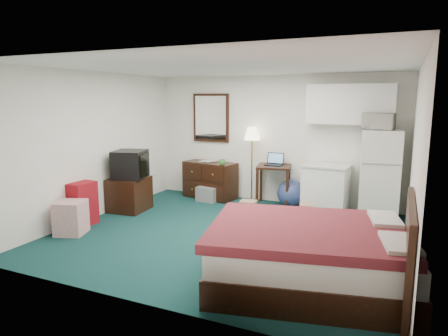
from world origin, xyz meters
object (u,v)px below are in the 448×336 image
at_px(floor_lamp, 252,165).
at_px(suitcase, 83,204).
at_px(fridge, 379,174).
at_px(bed, 309,256).
at_px(kitchen_counter, 326,189).
at_px(tv_stand, 129,194).
at_px(dresser, 210,180).
at_px(desk, 274,185).

bearing_deg(floor_lamp, suitcase, -127.74).
relative_size(fridge, bed, 0.74).
height_order(kitchen_counter, tv_stand, kitchen_counter).
bearing_deg(floor_lamp, bed, -59.92).
distance_m(floor_lamp, suitcase, 3.27).
bearing_deg(kitchen_counter, bed, -79.06).
bearing_deg(bed, floor_lamp, 107.92).
bearing_deg(suitcase, dresser, 68.03).
height_order(floor_lamp, bed, floor_lamp).
distance_m(floor_lamp, kitchen_counter, 1.53).
height_order(fridge, bed, fridge).
bearing_deg(kitchen_counter, dresser, -177.51).
bearing_deg(dresser, tv_stand, -110.84).
bearing_deg(bed, tv_stand, 143.75).
bearing_deg(suitcase, kitchen_counter, 36.59).
bearing_deg(floor_lamp, dresser, -175.52).
distance_m(floor_lamp, desk, 0.62).
bearing_deg(fridge, tv_stand, -167.77).
bearing_deg(fridge, dresser, 172.44).
bearing_deg(tv_stand, floor_lamp, 34.67).
xyz_separation_m(kitchen_counter, bed, (0.36, -3.05, -0.09)).
xyz_separation_m(desk, kitchen_counter, (0.99, -0.02, 0.03)).
relative_size(bed, tv_stand, 3.10).
height_order(dresser, bed, dresser).
bearing_deg(dresser, desk, 9.66).
bearing_deg(floor_lamp, fridge, -4.08).
xyz_separation_m(dresser, fridge, (3.28, -0.10, 0.39)).
bearing_deg(suitcase, tv_stand, 83.30).
height_order(dresser, suitcase, dresser).
relative_size(desk, tv_stand, 1.17).
xyz_separation_m(kitchen_counter, suitcase, (-3.47, -2.43, -0.06)).
xyz_separation_m(bed, suitcase, (-3.83, 0.63, 0.02)).
distance_m(desk, fridge, 1.93).
relative_size(dresser, suitcase, 1.55).
bearing_deg(dresser, fridge, 9.98).
bearing_deg(desk, tv_stand, -160.01).
relative_size(dresser, desk, 1.40).
height_order(dresser, desk, desk).
bearing_deg(fridge, suitcase, -157.08).
distance_m(kitchen_counter, fridge, 0.96).
relative_size(dresser, kitchen_counter, 1.31).
bearing_deg(desk, dresser, 166.50).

